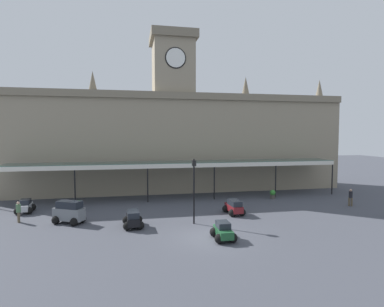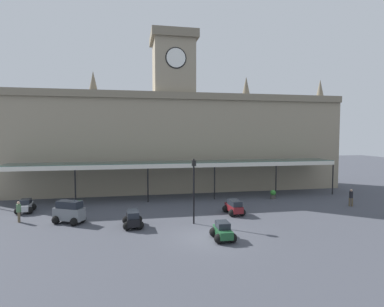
{
  "view_description": "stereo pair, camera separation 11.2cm",
  "coord_description": "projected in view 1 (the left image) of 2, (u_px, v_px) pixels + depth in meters",
  "views": [
    {
      "loc": [
        -5.19,
        -19.81,
        6.98
      ],
      "look_at": [
        0.0,
        6.29,
        5.31
      ],
      "focal_mm": 28.87,
      "sensor_mm": 36.0,
      "label": 1
    },
    {
      "loc": [
        -5.08,
        -19.84,
        6.98
      ],
      "look_at": [
        0.0,
        6.29,
        5.31
      ],
      "focal_mm": 28.87,
      "sensor_mm": 36.0,
      "label": 2
    }
  ],
  "objects": [
    {
      "name": "car_grey_van",
      "position": [
        69.0,
        213.0,
        24.11
      ],
      "size": [
        2.59,
        2.28,
        1.77
      ],
      "color": "slate",
      "rests_on": "ground"
    },
    {
      "name": "car_maroon_estate",
      "position": [
        234.0,
        208.0,
        26.9
      ],
      "size": [
        1.62,
        2.29,
        1.27
      ],
      "color": "maroon",
      "rests_on": "ground"
    },
    {
      "name": "pedestrian_crossing_forecourt",
      "position": [
        351.0,
        197.0,
        29.93
      ],
      "size": [
        0.34,
        0.34,
        1.67
      ],
      "color": "brown",
      "rests_on": "ground"
    },
    {
      "name": "station_building",
      "position": [
        173.0,
        138.0,
        38.47
      ],
      "size": [
        42.22,
        6.2,
        19.2
      ],
      "color": "gray",
      "rests_on": "ground"
    },
    {
      "name": "victorian_lamppost",
      "position": [
        194.0,
        184.0,
        23.89
      ],
      "size": [
        0.3,
        0.3,
        5.1
      ],
      "color": "black",
      "rests_on": "ground"
    },
    {
      "name": "planter_near_kerb",
      "position": [
        273.0,
        194.0,
        33.39
      ],
      "size": [
        0.6,
        0.6,
        0.96
      ],
      "color": "#47423D",
      "rests_on": "ground"
    },
    {
      "name": "car_silver_sedan",
      "position": [
        25.0,
        207.0,
        27.42
      ],
      "size": [
        1.62,
        2.11,
        1.19
      ],
      "color": "#B2B5BA",
      "rests_on": "ground"
    },
    {
      "name": "pedestrian_near_entrance",
      "position": [
        18.0,
        211.0,
        24.36
      ],
      "size": [
        0.34,
        0.37,
        1.67
      ],
      "color": "brown",
      "rests_on": "ground"
    },
    {
      "name": "ground_plane",
      "position": [
        210.0,
        238.0,
        20.84
      ],
      "size": [
        140.0,
        140.0,
        0.0
      ],
      "primitive_type": "plane",
      "color": "#43464F"
    },
    {
      "name": "car_black_estate",
      "position": [
        133.0,
        220.0,
        23.17
      ],
      "size": [
        1.62,
        2.29,
        1.27
      ],
      "color": "black",
      "rests_on": "ground"
    },
    {
      "name": "entrance_canopy",
      "position": [
        180.0,
        163.0,
        33.44
      ],
      "size": [
        35.54,
        3.26,
        3.98
      ],
      "color": "#38564C",
      "rests_on": "ground"
    },
    {
      "name": "car_green_sedan",
      "position": [
        223.0,
        232.0,
        20.42
      ],
      "size": [
        1.55,
        2.07,
        1.19
      ],
      "color": "#1E512D",
      "rests_on": "ground"
    },
    {
      "name": "planter_by_canopy",
      "position": [
        79.0,
        205.0,
        28.25
      ],
      "size": [
        0.6,
        0.6,
        0.96
      ],
      "color": "#47423D",
      "rests_on": "ground"
    }
  ]
}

